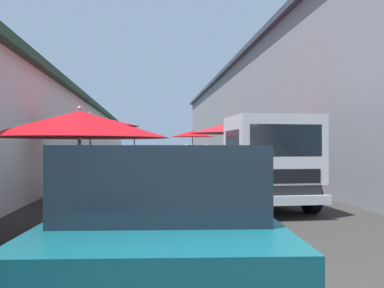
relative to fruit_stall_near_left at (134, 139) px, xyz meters
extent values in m
plane|color=#33302D|center=(-0.63, -1.56, -1.76)|extent=(90.00, 90.00, 0.00)
cube|color=silver|center=(1.62, 5.86, 0.00)|extent=(49.50, 7.00, 3.52)
cube|color=#284C38|center=(1.62, 5.86, 1.88)|extent=(49.80, 7.50, 0.24)
cube|color=gray|center=(1.62, -8.99, 1.30)|extent=(49.50, 7.00, 6.11)
cube|color=#383D4C|center=(1.62, -8.99, 4.47)|extent=(49.80, 7.50, 0.24)
cylinder|color=#9E9EA3|center=(0.01, 0.01, -0.65)|extent=(0.06, 0.06, 2.20)
cone|color=red|center=(0.01, 0.01, 0.29)|extent=(2.53, 2.53, 0.32)
sphere|color=#9E9EA3|center=(0.01, 0.01, 0.49)|extent=(0.07, 0.07, 0.07)
cube|color=brown|center=(-0.06, -0.03, -1.39)|extent=(0.86, 0.66, 0.74)
sphere|color=orange|center=(-0.16, 0.06, -0.97)|extent=(0.09, 0.09, 0.09)
sphere|color=orange|center=(-0.35, 0.07, -0.97)|extent=(0.09, 0.09, 0.09)
sphere|color=orange|center=(-0.04, 0.00, -0.92)|extent=(0.09, 0.09, 0.09)
cylinder|color=#9E9EA3|center=(-10.12, 0.51, -0.75)|extent=(0.06, 0.06, 2.02)
cone|color=red|center=(-10.12, 0.51, 0.04)|extent=(2.89, 2.89, 0.44)
sphere|color=#9E9EA3|center=(-10.12, 0.51, 0.30)|extent=(0.07, 0.07, 0.07)
cube|color=olive|center=(-10.21, 0.42, -1.39)|extent=(0.81, 0.72, 0.74)
sphere|color=orange|center=(-10.29, 0.41, -0.97)|extent=(0.09, 0.09, 0.09)
sphere|color=orange|center=(-10.12, 0.43, -0.97)|extent=(0.09, 0.09, 0.09)
sphere|color=orange|center=(-10.48, 0.52, -0.97)|extent=(0.09, 0.09, 0.09)
sphere|color=orange|center=(-10.33, 0.50, -0.97)|extent=(0.09, 0.09, 0.09)
sphere|color=orange|center=(-10.06, 0.26, -0.97)|extent=(0.09, 0.09, 0.09)
cylinder|color=#9E9EA3|center=(-4.65, -3.26, -0.64)|extent=(0.06, 0.06, 2.24)
cone|color=red|center=(-4.65, -3.26, 0.29)|extent=(2.73, 2.73, 0.39)
sphere|color=#9E9EA3|center=(-4.65, -3.26, 0.52)|extent=(0.07, 0.07, 0.07)
cube|color=brown|center=(-4.75, -3.48, -1.40)|extent=(0.93, 0.71, 0.71)
sphere|color=orange|center=(-4.55, -3.28, -1.00)|extent=(0.09, 0.09, 0.09)
sphere|color=orange|center=(-5.03, -3.54, -1.00)|extent=(0.09, 0.09, 0.09)
sphere|color=orange|center=(-4.57, -3.27, -0.95)|extent=(0.09, 0.09, 0.09)
sphere|color=orange|center=(-4.52, -3.38, -1.00)|extent=(0.09, 0.09, 0.09)
cylinder|color=#9E9EA3|center=(5.31, -3.09, -0.59)|extent=(0.06, 0.06, 2.32)
cone|color=red|center=(5.31, -3.09, 0.40)|extent=(2.47, 2.47, 0.34)
sphere|color=#9E9EA3|center=(5.31, -3.09, 0.61)|extent=(0.07, 0.07, 0.07)
cube|color=#9E7547|center=(5.44, -3.10, -1.38)|extent=(1.00, 0.60, 0.76)
sphere|color=orange|center=(5.25, -2.90, -0.95)|extent=(0.09, 0.09, 0.09)
sphere|color=orange|center=(5.23, -3.09, -0.95)|extent=(0.09, 0.09, 0.09)
sphere|color=orange|center=(5.53, -2.99, -0.95)|extent=(0.09, 0.09, 0.09)
cylinder|color=#9E9EA3|center=(-6.06, 0.94, -0.62)|extent=(0.06, 0.06, 2.28)
cone|color=red|center=(-6.06, 0.94, 0.37)|extent=(2.57, 2.57, 0.30)
sphere|color=#9E9EA3|center=(-6.06, 0.94, 0.56)|extent=(0.07, 0.07, 0.07)
cube|color=#9E7547|center=(-6.26, 1.04, -1.35)|extent=(0.89, 0.71, 0.81)
sphere|color=orange|center=(-6.00, 1.20, -0.85)|extent=(0.09, 0.09, 0.09)
sphere|color=orange|center=(-6.02, 0.96, -0.90)|extent=(0.09, 0.09, 0.09)
sphere|color=orange|center=(-5.99, 1.03, -0.90)|extent=(0.09, 0.09, 0.09)
cube|color=#0F4C56|center=(-12.61, -0.77, -1.19)|extent=(4.02, 2.01, 0.64)
cube|color=#19232D|center=(-12.76, -0.76, -0.59)|extent=(2.45, 1.69, 0.56)
cube|color=black|center=(-10.70, -0.91, -1.41)|extent=(0.22, 1.65, 0.20)
cube|color=silver|center=(-10.64, -0.33, -1.13)|extent=(0.08, 0.24, 0.14)
cube|color=silver|center=(-10.73, -1.50, -1.13)|extent=(0.08, 0.24, 0.14)
cylinder|color=black|center=(-11.22, -0.01, -1.46)|extent=(0.61, 0.24, 0.60)
cylinder|color=black|center=(-11.35, -1.73, -1.46)|extent=(0.61, 0.24, 0.60)
cube|color=black|center=(-6.89, -3.15, -1.26)|extent=(4.86, 1.67, 0.36)
cube|color=silver|center=(-8.52, -3.21, -0.38)|extent=(1.61, 1.81, 1.40)
cube|color=#19232D|center=(-9.26, -3.25, -0.20)|extent=(0.12, 1.47, 0.63)
cube|color=#19232D|center=(-8.52, -3.21, -0.20)|extent=(1.12, 1.82, 0.45)
cube|color=black|center=(-9.27, -3.25, -0.90)|extent=(0.12, 1.40, 0.28)
cube|color=silver|center=(-9.35, -3.25, -1.36)|extent=(0.19, 1.75, 0.18)
cube|color=gray|center=(-6.04, -3.93, -0.83)|extent=(3.16, 0.19, 0.50)
cube|color=gray|center=(-6.11, -2.29, -0.83)|extent=(3.16, 0.19, 0.50)
cube|color=gray|center=(-4.52, -3.05, -0.83)|extent=(0.13, 1.65, 0.50)
cylinder|color=black|center=(-8.48, -4.09, -1.40)|extent=(0.73, 0.25, 0.72)
cylinder|color=black|center=(-8.56, -2.34, -1.40)|extent=(0.73, 0.25, 0.72)
cylinder|color=black|center=(-5.41, -3.96, -1.40)|extent=(0.73, 0.25, 0.72)
cylinder|color=black|center=(-5.49, -2.21, -1.40)|extent=(0.73, 0.25, 0.72)
cylinder|color=navy|center=(3.57, -3.53, -1.38)|extent=(0.14, 0.14, 0.76)
cylinder|color=navy|center=(3.55, -3.68, -1.38)|extent=(0.14, 0.14, 0.76)
cube|color=#33518C|center=(3.56, -3.60, -0.71)|extent=(0.27, 0.47, 0.57)
sphere|color=#A57A5B|center=(3.56, -3.60, -0.32)|extent=(0.21, 0.21, 0.21)
cylinder|color=#33518C|center=(3.60, -3.33, -0.68)|extent=(0.08, 0.08, 0.51)
cylinder|color=#33518C|center=(3.52, -3.87, -0.68)|extent=(0.08, 0.08, 0.51)
cylinder|color=#665B4C|center=(1.27, -2.27, -1.38)|extent=(0.14, 0.14, 0.76)
cylinder|color=#665B4C|center=(1.21, -2.41, -1.38)|extent=(0.14, 0.14, 0.76)
cube|color=white|center=(1.24, -2.34, -0.71)|extent=(0.37, 0.49, 0.57)
sphere|color=#A57A5B|center=(1.24, -2.34, -0.32)|extent=(0.21, 0.21, 0.21)
cylinder|color=white|center=(1.35, -2.09, -0.68)|extent=(0.08, 0.08, 0.51)
cylinder|color=white|center=(1.12, -2.58, -0.68)|extent=(0.08, 0.08, 0.51)
cylinder|color=black|center=(-2.59, 1.56, -1.54)|extent=(0.45, 0.13, 0.44)
cylinder|color=black|center=(-3.83, 1.44, -1.54)|extent=(0.45, 0.15, 0.44)
cube|color=silver|center=(-3.26, 1.50, -1.49)|extent=(0.92, 0.37, 0.08)
ellipsoid|color=black|center=(-3.56, 1.47, -1.12)|extent=(0.58, 0.31, 0.20)
cube|color=silver|center=(-2.64, 1.56, -1.09)|extent=(0.17, 0.33, 0.56)
cylinder|color=silver|center=(-2.71, 1.55, -0.99)|extent=(0.28, 0.09, 0.68)
cylinder|color=black|center=(-2.79, 1.54, -0.64)|extent=(0.55, 0.09, 0.04)
camera|label=1|loc=(-16.46, -0.60, -0.31)|focal=35.99mm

